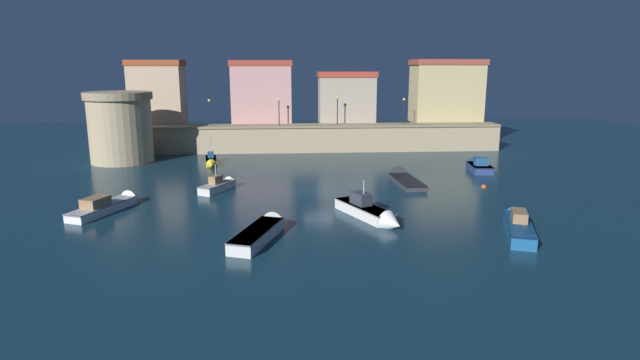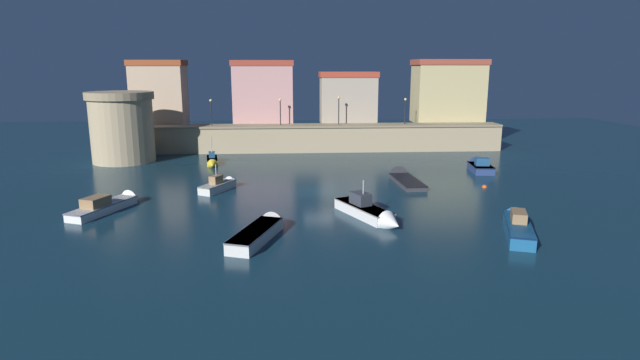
{
  "view_description": "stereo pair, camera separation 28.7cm",
  "coord_description": "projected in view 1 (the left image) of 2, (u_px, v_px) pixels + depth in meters",
  "views": [
    {
      "loc": [
        -2.79,
        -41.79,
        10.31
      ],
      "look_at": [
        0.0,
        -1.75,
        1.38
      ],
      "focal_mm": 28.72,
      "sensor_mm": 36.0,
      "label": 1
    },
    {
      "loc": [
        -2.51,
        -41.81,
        10.31
      ],
      "look_at": [
        0.0,
        -1.75,
        1.38
      ],
      "focal_mm": 28.72,
      "sensor_mm": 36.0,
      "label": 2
    }
  ],
  "objects": [
    {
      "name": "moored_boat_4",
      "position": [
        402.0,
        178.0,
        47.25
      ],
      "size": [
        2.22,
        7.36,
        1.74
      ],
      "rotation": [
        0.0,
        0.0,
        1.63
      ],
      "color": "#333338",
      "rests_on": "ground"
    },
    {
      "name": "moored_boat_7",
      "position": [
        371.0,
        212.0,
        35.28
      ],
      "size": [
        4.24,
        6.94,
        2.89
      ],
      "rotation": [
        0.0,
        0.0,
        -1.14
      ],
      "color": "white",
      "rests_on": "ground"
    },
    {
      "name": "moored_boat_0",
      "position": [
        211.0,
        161.0,
        54.86
      ],
      "size": [
        1.89,
        5.38,
        3.22
      ],
      "rotation": [
        0.0,
        0.0,
        -1.41
      ],
      "color": "gold",
      "rests_on": "ground"
    },
    {
      "name": "moored_boat_3",
      "position": [
        478.0,
        166.0,
        51.94
      ],
      "size": [
        2.37,
        4.95,
        2.0
      ],
      "rotation": [
        0.0,
        0.0,
        1.45
      ],
      "color": "navy",
      "rests_on": "ground"
    },
    {
      "name": "ground_plane",
      "position": [
        319.0,
        192.0,
        43.12
      ],
      "size": [
        117.88,
        117.88,
        0.0
      ],
      "primitive_type": "plane",
      "color": "#112D3D"
    },
    {
      "name": "moored_boat_2",
      "position": [
        263.0,
        230.0,
        31.64
      ],
      "size": [
        3.68,
        7.06,
        1.43
      ],
      "rotation": [
        0.0,
        0.0,
        1.24
      ],
      "color": "silver",
      "rests_on": "ground"
    },
    {
      "name": "quay_lamp_1",
      "position": [
        279.0,
        107.0,
        62.32
      ],
      "size": [
        0.32,
        0.32,
        3.21
      ],
      "color": "black",
      "rests_on": "quay_wall"
    },
    {
      "name": "moored_boat_5",
      "position": [
        518.0,
        224.0,
        32.63
      ],
      "size": [
        3.73,
        7.32,
        1.72
      ],
      "rotation": [
        0.0,
        0.0,
        1.23
      ],
      "color": "#195689",
      "rests_on": "ground"
    },
    {
      "name": "quay_lamp_2",
      "position": [
        337.0,
        106.0,
        62.78
      ],
      "size": [
        0.32,
        0.32,
        3.45
      ],
      "color": "black",
      "rests_on": "quay_wall"
    },
    {
      "name": "mooring_buoy_1",
      "position": [
        265.0,
        221.0,
        34.83
      ],
      "size": [
        0.61,
        0.61,
        0.61
      ],
      "primitive_type": "sphere",
      "color": "red",
      "rests_on": "ground"
    },
    {
      "name": "mooring_buoy_0",
      "position": [
        484.0,
        187.0,
        44.7
      ],
      "size": [
        0.46,
        0.46,
        0.46
      ],
      "primitive_type": "sphere",
      "color": "#EA4C19",
      "rests_on": "ground"
    },
    {
      "name": "quay_wall",
      "position": [
        307.0,
        138.0,
        63.38
      ],
      "size": [
        47.8,
        3.35,
        3.29
      ],
      "color": "tan",
      "rests_on": "ground"
    },
    {
      "name": "fortress_tower",
      "position": [
        120.0,
        127.0,
        55.73
      ],
      "size": [
        7.17,
        7.17,
        7.65
      ],
      "color": "tan",
      "rests_on": "ground"
    },
    {
      "name": "moored_boat_6",
      "position": [
        221.0,
        185.0,
        43.66
      ],
      "size": [
        3.34,
        4.79,
        2.56
      ],
      "rotation": [
        0.0,
        0.0,
        1.08
      ],
      "color": "silver",
      "rests_on": "ground"
    },
    {
      "name": "quay_lamp_3",
      "position": [
        404.0,
        107.0,
        63.37
      ],
      "size": [
        0.32,
        0.32,
        3.21
      ],
      "color": "black",
      "rests_on": "quay_wall"
    },
    {
      "name": "old_town_backdrop",
      "position": [
        324.0,
        93.0,
        66.0
      ],
      "size": [
        45.25,
        5.19,
        8.16
      ],
      "color": "#CAAB8B",
      "rests_on": "ground"
    },
    {
      "name": "quay_lamp_0",
      "position": [
        210.0,
        108.0,
        61.76
      ],
      "size": [
        0.32,
        0.32,
        3.17
      ],
      "color": "black",
      "rests_on": "quay_wall"
    },
    {
      "name": "moored_boat_1",
      "position": [
        111.0,
        204.0,
        37.56
      ],
      "size": [
        4.02,
        7.23,
        1.69
      ],
      "rotation": [
        0.0,
        0.0,
        1.19
      ],
      "color": "white",
      "rests_on": "ground"
    }
  ]
}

